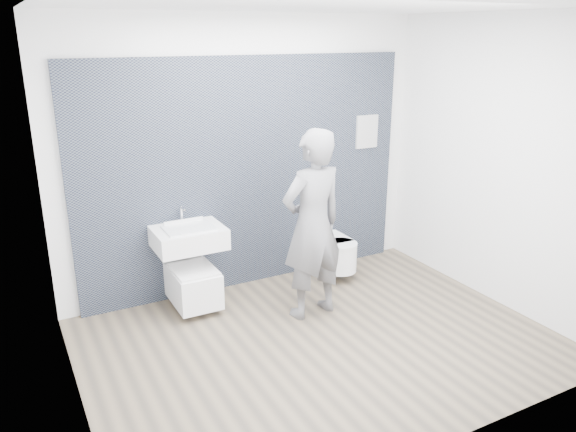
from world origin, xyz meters
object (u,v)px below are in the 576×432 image
toilet_square (193,283)px  toilet_rounded (335,253)px  washbasin (189,237)px  visitor (313,225)px

toilet_square → toilet_rounded: size_ratio=1.32×
toilet_rounded → washbasin: bearing=178.0°
washbasin → visitor: size_ratio=0.37×
toilet_square → washbasin: bearing=90.0°
washbasin → visitor: 1.21m
toilet_square → toilet_rounded: 1.64m
washbasin → toilet_square: bearing=-90.0°
washbasin → toilet_square: (0.00, -0.04, -0.46)m
toilet_square → visitor: (0.97, -0.65, 0.64)m
washbasin → visitor: bearing=-35.3°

